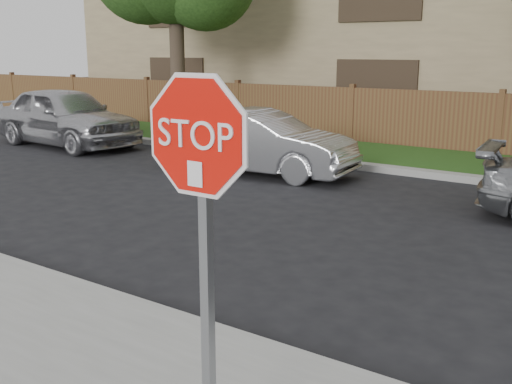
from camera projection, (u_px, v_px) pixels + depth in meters
The scene contains 7 objects.
ground at pixel (209, 329), 5.79m from camera, with size 90.00×90.00×0.00m, color black.
far_curb at pixel (458, 177), 12.30m from camera, with size 70.00×0.30×0.15m, color gray.
grass_strip at pixel (480, 166), 13.62m from camera, with size 70.00×3.00×0.12m, color #1E4714.
fence at pixel (500, 126), 14.73m from camera, with size 70.00×0.12×1.60m, color #58321F.
stop_sign at pixel (200, 189), 3.53m from camera, with size 1.01×0.13×2.55m.
sedan_far_left at pixel (66, 116), 16.62m from camera, with size 1.95×4.86×1.65m, color #B5B5BA.
sedan_left at pixel (259, 142), 12.87m from camera, with size 1.46×4.19×1.38m, color #AFB0B4.
Camera 1 is at (3.40, -4.12, 2.63)m, focal length 42.00 mm.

